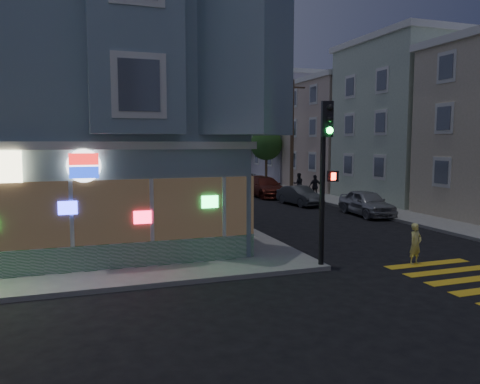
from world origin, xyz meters
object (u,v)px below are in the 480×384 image
running_child (416,244)px  fire_hydrant (375,205)px  parked_car_c (265,187)px  parked_car_d (249,182)px  utility_pole (292,134)px  traffic_signal (326,155)px  pedestrian_a (298,184)px  parked_car_b (300,196)px  parked_car_a (367,203)px  pedestrian_b (315,187)px  street_tree_far (239,144)px  street_tree_near (266,144)px

running_child → fire_hydrant: size_ratio=1.96×
parked_car_c → running_child: bearing=-99.6°
parked_car_c → parked_car_d: (0.74, 5.42, -0.06)m
parked_car_d → running_child: bearing=-91.8°
utility_pole → traffic_signal: bearing=-112.8°
utility_pole → pedestrian_a: size_ratio=5.51×
parked_car_d → fire_hydrant: size_ratio=7.03×
parked_car_d → traffic_signal: bearing=-99.1°
pedestrian_a → parked_car_b: size_ratio=0.43×
parked_car_a → parked_car_d: 15.87m
pedestrian_b → parked_car_d: 8.81m
parked_car_b → parked_car_d: size_ratio=0.76×
parked_car_a → parked_car_d: (-1.21, 15.82, -0.03)m
pedestrian_a → parked_car_c: size_ratio=0.32×
fire_hydrant → pedestrian_a: bearing=90.9°
running_child → traffic_signal: traffic_signal is taller
pedestrian_b → parked_car_c: bearing=-54.6°
parked_car_a → traffic_signal: 12.50m
utility_pole → pedestrian_b: (-0.70, -5.39, -3.81)m
utility_pole → street_tree_far: bearing=89.2°
traffic_signal → fire_hydrant: (8.63, 9.55, -3.17)m
pedestrian_a → parked_car_b: 5.18m
pedestrian_b → fire_hydrant: 6.91m
street_tree_near → parked_car_c: (-3.45, -8.19, -3.19)m
pedestrian_b → parked_car_d: (-1.81, 8.62, -0.29)m
utility_pole → street_tree_near: size_ratio=1.70×
pedestrian_b → street_tree_far: bearing=-95.8°
parked_car_b → parked_car_a: bearing=-80.0°
pedestrian_b → traffic_signal: 18.70m
street_tree_far → running_child: (-6.11, -36.22, -3.24)m
street_tree_far → parked_car_a: bearing=-93.2°
pedestrian_b → traffic_signal: (-8.48, -16.44, 2.70)m
street_tree_near → fire_hydrant: 18.61m
pedestrian_a → parked_car_d: (-1.81, 5.95, -0.27)m
utility_pole → pedestrian_b: utility_pole is taller
running_child → pedestrian_a: 20.18m
street_tree_far → pedestrian_a: street_tree_far is taller
street_tree_near → pedestrian_b: street_tree_near is taller
parked_car_c → parked_car_a: bearing=-81.4°
street_tree_near → fire_hydrant: bearing=-92.3°
parked_car_d → pedestrian_a: bearing=-67.3°
traffic_signal → parked_car_b: bearing=86.1°
street_tree_near → parked_car_a: bearing=-94.6°
pedestrian_b → parked_car_a: size_ratio=0.40×
street_tree_near → parked_car_b: street_tree_near is taller
parked_car_a → pedestrian_a: bearing=91.0°
street_tree_near → parked_car_a: 18.93m
street_tree_far → traffic_signal: street_tree_far is taller
street_tree_near → parked_car_b: 14.14m
street_tree_far → parked_car_c: 16.86m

